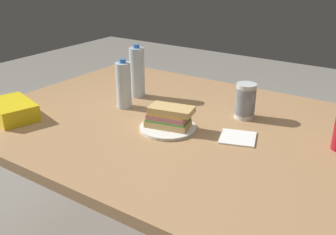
{
  "coord_description": "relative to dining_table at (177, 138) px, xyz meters",
  "views": [
    {
      "loc": [
        0.79,
        -1.23,
        1.37
      ],
      "look_at": [
        0.01,
        -0.08,
        0.78
      ],
      "focal_mm": 41.31,
      "sensor_mm": 36.0,
      "label": 1
    }
  ],
  "objects": [
    {
      "name": "dining_table",
      "position": [
        0.0,
        0.0,
        0.0
      ],
      "size": [
        1.63,
        1.18,
        0.73
      ],
      "color": "tan",
      "rests_on": "ground_plane"
    },
    {
      "name": "paper_plate",
      "position": [
        0.01,
        -0.08,
        0.08
      ],
      "size": [
        0.22,
        0.22,
        0.01
      ],
      "primitive_type": "cylinder",
      "color": "white",
      "rests_on": "dining_table"
    },
    {
      "name": "sandwich",
      "position": [
        0.01,
        -0.08,
        0.13
      ],
      "size": [
        0.2,
        0.13,
        0.08
      ],
      "color": "#DBB26B",
      "rests_on": "paper_plate"
    },
    {
      "name": "chip_bag",
      "position": [
        -0.6,
        -0.35,
        0.11
      ],
      "size": [
        0.26,
        0.21,
        0.07
      ],
      "primitive_type": "cube",
      "rotation": [
        0.0,
        0.0,
        6.0
      ],
      "color": "yellow",
      "rests_on": "dining_table"
    },
    {
      "name": "water_bottle_tall",
      "position": [
        -0.33,
        0.16,
        0.19
      ],
      "size": [
        0.07,
        0.07,
        0.25
      ],
      "color": "silver",
      "rests_on": "dining_table"
    },
    {
      "name": "plastic_cup_stack",
      "position": [
        0.21,
        0.2,
        0.15
      ],
      "size": [
        0.08,
        0.08,
        0.15
      ],
      "color": "silver",
      "rests_on": "dining_table"
    },
    {
      "name": "water_bottle_spare",
      "position": [
        -0.29,
        0.01,
        0.18
      ],
      "size": [
        0.07,
        0.07,
        0.22
      ],
      "color": "silver",
      "rests_on": "dining_table"
    },
    {
      "name": "paper_napkin",
      "position": [
        0.27,
        -0.01,
        0.08
      ],
      "size": [
        0.16,
        0.16,
        0.01
      ],
      "primitive_type": "cube",
      "rotation": [
        0.0,
        0.0,
        3.46
      ],
      "color": "white",
      "rests_on": "dining_table"
    }
  ]
}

